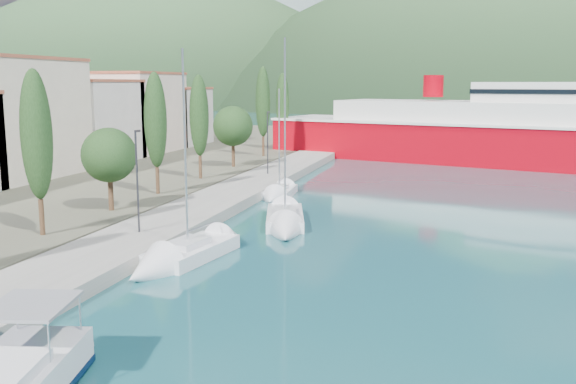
% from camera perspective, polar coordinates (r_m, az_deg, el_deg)
% --- Properties ---
extents(ground, '(1400.00, 1400.00, 0.00)m').
position_cam_1_polar(ground, '(140.99, 11.58, 5.56)').
color(ground, '#1C555C').
extents(quay, '(5.00, 88.00, 0.80)m').
position_cam_1_polar(quay, '(50.73, -6.21, -0.81)').
color(quay, gray).
rests_on(quay, ground).
extents(town_buildings, '(9.20, 69.20, 11.30)m').
position_cam_1_polar(town_buildings, '(70.81, -20.58, 5.81)').
color(town_buildings, beige).
rests_on(town_buildings, land_strip).
extents(tree_row, '(4.25, 63.70, 10.85)m').
position_cam_1_polar(tree_row, '(58.56, -8.70, 5.96)').
color(tree_row, '#47301E').
rests_on(tree_row, land_strip).
extents(lamp_posts, '(0.15, 45.88, 6.06)m').
position_cam_1_polar(lamp_posts, '(40.65, -11.78, 1.70)').
color(lamp_posts, '#2D2D33').
rests_on(lamp_posts, quay).
extents(sailboat_near, '(3.93, 8.90, 12.36)m').
position_cam_1_polar(sailboat_near, '(34.33, -10.46, -6.11)').
color(sailboat_near, silver).
rests_on(sailboat_near, ground).
extents(sailboat_mid, '(4.92, 9.68, 13.47)m').
position_cam_1_polar(sailboat_mid, '(42.16, -0.27, -3.00)').
color(sailboat_mid, silver).
rests_on(sailboat_mid, ground).
extents(sailboat_far, '(2.66, 6.91, 9.96)m').
position_cam_1_polar(sailboat_far, '(53.51, -1.07, -0.33)').
color(sailboat_far, silver).
rests_on(sailboat_far, ground).
extents(ferry, '(57.16, 26.16, 11.12)m').
position_cam_1_polar(ferry, '(81.43, 17.98, 4.83)').
color(ferry, '#A7000D').
rests_on(ferry, ground).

